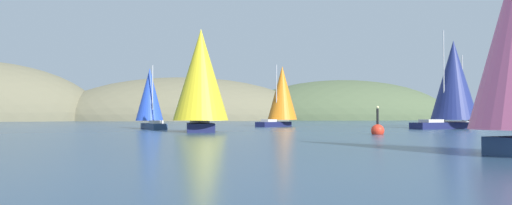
# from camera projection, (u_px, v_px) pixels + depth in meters

# --- Properties ---
(headland_right) EXTENTS (79.09, 44.00, 27.39)m
(headland_right) POSITION_uv_depth(u_px,v_px,m) (347.00, 120.00, 166.78)
(headland_right) COLOR #4C5B3D
(headland_right) RESTS_ON ground_plane
(headland_center) EXTENTS (81.23, 44.00, 26.81)m
(headland_center) POSITION_uv_depth(u_px,v_px,m) (188.00, 120.00, 151.26)
(headland_center) COLOR #6B664C
(headland_center) RESTS_ON ground_plane
(sailboat_yellow_sail) EXTENTS (5.94, 9.74, 10.09)m
(sailboat_yellow_sail) POSITION_uv_depth(u_px,v_px,m) (201.00, 78.00, 46.05)
(sailboat_yellow_sail) COLOR #191E4C
(sailboat_yellow_sail) RESTS_ON ground_plane
(sailboat_orange_sail) EXTENTS (7.76, 6.64, 8.84)m
(sailboat_orange_sail) POSITION_uv_depth(u_px,v_px,m) (282.00, 95.00, 69.89)
(sailboat_orange_sail) COLOR #191E4C
(sailboat_orange_sail) RESTS_ON ground_plane
(sailboat_navy_sail) EXTENTS (9.80, 6.48, 11.70)m
(sailboat_navy_sail) POSITION_uv_depth(u_px,v_px,m) (453.00, 82.00, 58.09)
(sailboat_navy_sail) COLOR #191E4C
(sailboat_navy_sail) RESTS_ON ground_plane
(sailboat_blue_spinnaker) EXTENTS (3.79, 6.49, 7.44)m
(sailboat_blue_spinnaker) POSITION_uv_depth(u_px,v_px,m) (150.00, 97.00, 57.16)
(sailboat_blue_spinnaker) COLOR navy
(sailboat_blue_spinnaker) RESTS_ON ground_plane
(sailboat_scarlet_sail) EXTENTS (8.72, 6.81, 10.10)m
(sailboat_scarlet_sail) POSITION_uv_depth(u_px,v_px,m) (452.00, 90.00, 68.44)
(sailboat_scarlet_sail) COLOR white
(sailboat_scarlet_sail) RESTS_ON ground_plane
(channel_buoy) EXTENTS (1.10, 1.10, 2.64)m
(channel_buoy) POSITION_uv_depth(u_px,v_px,m) (378.00, 130.00, 40.61)
(channel_buoy) COLOR red
(channel_buoy) RESTS_ON ground_plane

